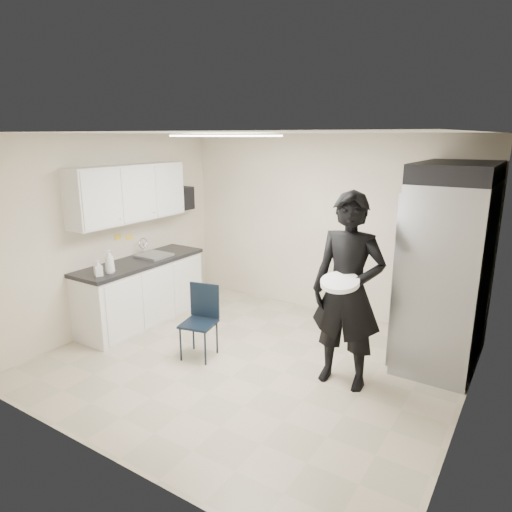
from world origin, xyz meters
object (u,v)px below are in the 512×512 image
Objects in this scene: folding_chair at (198,324)px; commercial_fridge at (447,274)px; lower_counter at (142,293)px; man_tuxedo at (348,292)px.

commercial_fridge is at bearing 19.02° from folding_chair.
lower_counter is 0.90× the size of commercial_fridge.
man_tuxedo reaches higher than lower_counter.
commercial_fridge is 1.02× the size of man_tuxedo.
lower_counter is 2.24× the size of folding_chair.
commercial_fridge reaches higher than lower_counter.
lower_counter is 3.09m from man_tuxedo.
commercial_fridge is at bearing 15.88° from lower_counter.
folding_chair is (-2.42, -1.48, -0.63)m from commercial_fridge.
man_tuxedo is at bearing -0.46° from lower_counter.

